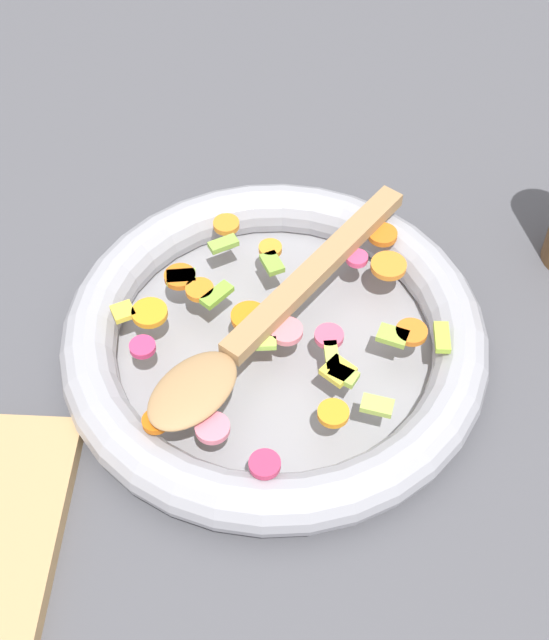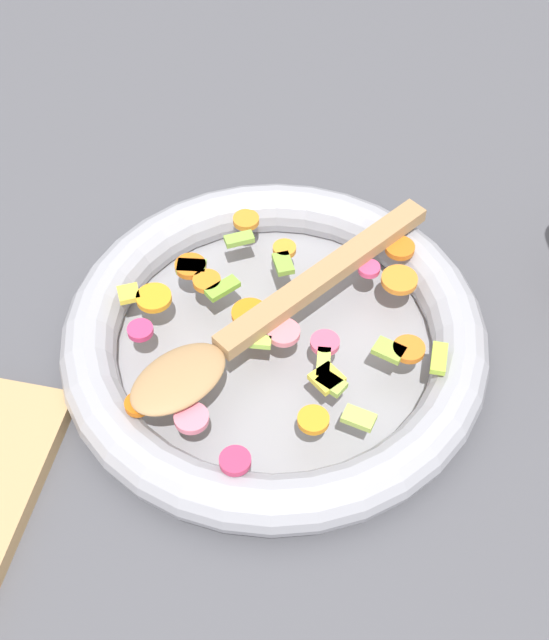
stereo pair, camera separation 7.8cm
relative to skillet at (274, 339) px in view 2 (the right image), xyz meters
The scene contains 4 objects.
ground_plane 0.02m from the skillet, ahead, with size 4.00×4.00×0.00m, color #4C4C51.
skillet is the anchor object (origin of this frame).
chopped_vegetables 0.03m from the skillet, behind, with size 0.29×0.30×0.01m.
wooden_spoon 0.05m from the skillet, 144.65° to the left, with size 0.30×0.23×0.01m.
Camera 2 is at (-0.48, -0.10, 0.66)m, focal length 50.00 mm.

